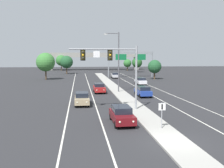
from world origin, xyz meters
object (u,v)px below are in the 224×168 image
(tree_far_right_b, at_px, (155,67))
(tree_far_left_c, at_px, (46,62))
(car_receding_blue, at_px, (143,91))
(street_lamp_median, at_px, (117,58))
(car_receding_silver, at_px, (115,75))
(tree_far_right_a, at_px, (137,63))
(tree_far_left_a, at_px, (61,60))
(tree_far_left_b, at_px, (67,62))
(overhead_signal_mast, at_px, (115,64))
(median_sign_post, at_px, (162,112))
(tree_far_right_c, at_px, (127,63))
(car_oncoming_darkred, at_px, (122,115))
(car_oncoming_tan, at_px, (82,98))
(highway_sign_gantry, at_px, (131,56))
(car_oncoming_red, at_px, (99,88))
(car_receding_white, at_px, (141,81))

(tree_far_right_b, height_order, tree_far_left_c, tree_far_left_c)
(tree_far_left_c, bearing_deg, car_receding_blue, -58.71)
(street_lamp_median, bearing_deg, car_receding_silver, 82.78)
(tree_far_right_a, distance_m, tree_far_left_a, 33.28)
(tree_far_right_b, distance_m, tree_far_left_b, 33.79)
(tree_far_left_b, bearing_deg, tree_far_right_b, -44.08)
(tree_far_right_a, bearing_deg, overhead_signal_mast, -104.96)
(median_sign_post, xyz_separation_m, tree_far_right_c, (13.41, 85.75, 1.59))
(tree_far_right_a, bearing_deg, car_oncoming_darkred, -103.99)
(overhead_signal_mast, distance_m, tree_far_right_a, 69.90)
(car_oncoming_tan, height_order, highway_sign_gantry, highway_sign_gantry)
(car_receding_blue, height_order, tree_far_left_c, tree_far_left_c)
(overhead_signal_mast, bearing_deg, tree_far_right_c, 78.20)
(car_oncoming_red, relative_size, highway_sign_gantry, 0.34)
(median_sign_post, height_order, car_receding_white, median_sign_post)
(tree_far_right_c, relative_size, tree_far_left_a, 0.74)
(overhead_signal_mast, relative_size, tree_far_left_c, 1.07)
(car_oncoming_darkred, distance_m, car_receding_white, 32.37)
(car_receding_blue, relative_size, tree_far_right_b, 0.87)
(tree_far_right_a, bearing_deg, street_lamp_median, -106.39)
(car_oncoming_red, distance_m, tree_far_right_c, 65.29)
(car_oncoming_red, distance_m, tree_far_left_c, 28.29)
(car_oncoming_tan, height_order, tree_far_left_c, tree_far_left_c)
(car_receding_blue, relative_size, tree_far_right_c, 0.92)
(car_receding_silver, xyz_separation_m, tree_far_right_a, (12.02, 24.77, 2.87))
(car_oncoming_red, relative_size, tree_far_right_c, 0.92)
(car_oncoming_red, height_order, tree_far_left_a, tree_far_left_a)
(tree_far_right_b, bearing_deg, overhead_signal_mast, -112.96)
(tree_far_left_a, bearing_deg, car_receding_white, -70.01)
(car_oncoming_darkred, relative_size, tree_far_right_c, 0.92)
(car_receding_silver, xyz_separation_m, tree_far_right_b, (9.99, -4.98, 2.56))
(overhead_signal_mast, height_order, car_receding_silver, overhead_signal_mast)
(street_lamp_median, xyz_separation_m, tree_far_left_b, (-10.70, 46.81, -1.68))
(overhead_signal_mast, xyz_separation_m, car_oncoming_red, (-0.64, 14.75, -4.53))
(car_receding_blue, height_order, tree_far_right_c, tree_far_right_c)
(car_receding_blue, relative_size, tree_far_right_a, 0.79)
(street_lamp_median, bearing_deg, median_sign_post, -88.96)
(tree_far_right_b, bearing_deg, tree_far_left_b, 135.92)
(tree_far_right_b, bearing_deg, tree_far_left_a, 121.54)
(tree_far_left_a, bearing_deg, tree_far_right_c, -10.05)
(median_sign_post, height_order, tree_far_right_a, tree_far_right_a)
(car_receding_white, height_order, tree_far_right_a, tree_far_right_a)
(street_lamp_median, bearing_deg, tree_far_right_c, 77.69)
(median_sign_post, relative_size, car_oncoming_darkred, 0.49)
(overhead_signal_mast, distance_m, car_oncoming_red, 15.44)
(tree_far_right_a, relative_size, tree_far_left_b, 0.90)
(overhead_signal_mast, height_order, tree_far_left_b, overhead_signal_mast)
(tree_far_left_c, bearing_deg, car_oncoming_red, -64.62)
(car_receding_silver, bearing_deg, tree_far_right_c, 73.71)
(car_receding_white, bearing_deg, car_oncoming_red, -132.27)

